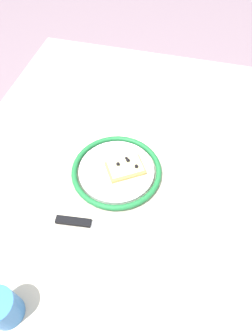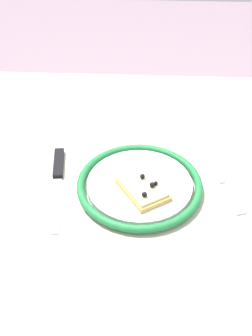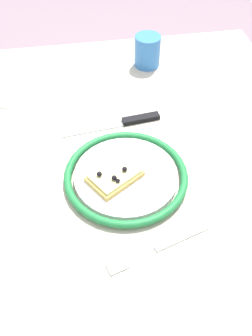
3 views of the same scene
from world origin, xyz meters
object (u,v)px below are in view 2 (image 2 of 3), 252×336
object	(u,v)px
dining_table	(150,214)
plate	(140,185)
fork	(221,180)
knife	(58,174)
pizza_slice_near	(143,188)

from	to	relation	value
dining_table	plate	xyz separation A→B (m)	(0.02, 0.01, 0.09)
plate	fork	bearing A→B (deg)	-169.51
plate	fork	size ratio (longest dim) A/B	1.28
dining_table	fork	xyz separation A→B (m)	(-0.14, -0.02, 0.08)
dining_table	knife	size ratio (longest dim) A/B	4.81
plate	knife	bearing A→B (deg)	-10.73
knife	fork	size ratio (longest dim) A/B	1.22
knife	plate	bearing A→B (deg)	169.27
plate	knife	world-z (taller)	plate
pizza_slice_near	knife	world-z (taller)	pizza_slice_near
dining_table	pizza_slice_near	world-z (taller)	pizza_slice_near
pizza_slice_near	fork	distance (m)	0.17
knife	pizza_slice_near	bearing A→B (deg)	162.43
plate	pizza_slice_near	world-z (taller)	pizza_slice_near
dining_table	plate	distance (m)	0.09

